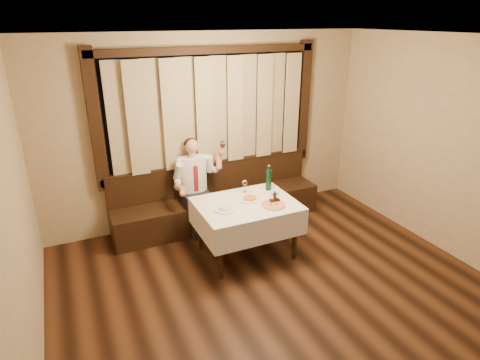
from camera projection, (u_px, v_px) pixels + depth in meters
name	position (u px, v px, depth m)	size (l,w,h in m)	color
room	(276.00, 166.00, 4.25)	(5.01, 6.01, 2.81)	black
banquette	(218.00, 203.00, 6.17)	(3.20, 0.61, 0.94)	black
dining_table	(246.00, 210.00, 5.19)	(1.27, 0.97, 0.76)	black
pizza	(273.00, 205.00, 5.06)	(0.32, 0.32, 0.03)	white
pasta_red	(250.00, 197.00, 5.22)	(0.29, 0.29, 0.10)	white
pasta_cream	(225.00, 207.00, 4.95)	(0.27, 0.27, 0.09)	white
green_bottle	(269.00, 179.00, 5.49)	(0.08, 0.08, 0.36)	#0F4728
table_wine_glass	(245.00, 183.00, 5.40)	(0.07, 0.07, 0.18)	white
cruet_caddy	(275.00, 199.00, 5.14)	(0.14, 0.09, 0.14)	black
seated_man	(195.00, 179.00, 5.77)	(0.76, 0.57, 1.39)	black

